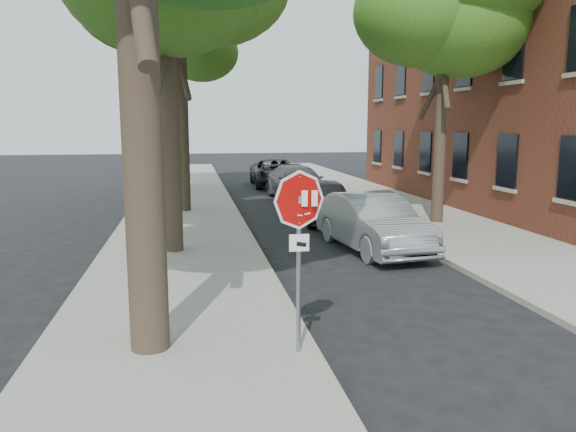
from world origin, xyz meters
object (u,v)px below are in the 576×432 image
(car_a, at_px, (326,200))
(stop_sign, at_px, (299,226))
(car_c, at_px, (297,183))
(car_b, at_px, (373,223))
(car_d, at_px, (276,173))
(tree_far, at_px, (175,44))
(tree_right, at_px, (444,2))

(car_a, bearing_deg, stop_sign, -101.50)
(stop_sign, bearing_deg, car_c, 79.18)
(car_a, distance_m, car_b, 4.78)
(car_a, xyz_separation_m, car_d, (-0.03, 11.42, 0.01))
(tree_far, height_order, car_b, tree_far)
(car_b, distance_m, car_c, 10.62)
(car_c, bearing_deg, stop_sign, -106.61)
(stop_sign, xyz_separation_m, car_a, (3.18, 11.41, -1.21))
(car_d, bearing_deg, car_a, -88.26)
(stop_sign, relative_size, car_a, 0.60)
(car_c, xyz_separation_m, car_d, (-0.15, 5.57, -0.00))
(tree_far, xyz_separation_m, car_b, (5.32, -14.50, -6.46))
(car_a, height_order, car_c, car_c)
(stop_sign, xyz_separation_m, car_c, (3.30, 17.26, -1.20))
(car_b, bearing_deg, tree_far, 103.30)
(car_d, bearing_deg, stop_sign, -96.29)
(tree_far, relative_size, car_b, 2.03)
(car_a, bearing_deg, car_c, 92.97)
(tree_far, height_order, car_a, tree_far)
(stop_sign, distance_m, car_a, 11.91)
(tree_far, xyz_separation_m, car_c, (5.32, -3.88, -6.46))
(car_b, xyz_separation_m, car_c, (0.00, 10.62, -0.01))
(car_a, xyz_separation_m, car_b, (0.12, -4.77, 0.02))
(stop_sign, relative_size, tree_far, 0.28)
(tree_right, bearing_deg, car_a, 159.98)
(car_b, bearing_deg, car_c, 83.15)
(tree_far, height_order, car_c, tree_far)
(stop_sign, relative_size, car_c, 0.51)
(tree_far, distance_m, tree_right, 14.02)
(tree_right, bearing_deg, tree_far, 128.34)
(tree_far, bearing_deg, car_a, -61.84)
(car_b, bearing_deg, car_a, 84.53)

